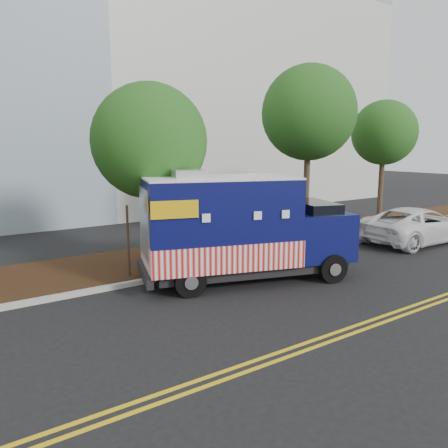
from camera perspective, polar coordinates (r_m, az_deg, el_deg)
ground at (r=13.24m, az=-3.17°, el=-8.42°), size 120.00×120.00×0.00m
curb at (r=14.37m, az=-6.08°, el=-6.63°), size 120.00×0.18×0.15m
mulch_strip at (r=16.19m, az=-9.62°, el=-4.80°), size 120.00×4.00×0.15m
centerline_near at (r=9.96m, az=10.69°, el=-15.00°), size 120.00×0.10×0.01m
centerline_far at (r=9.80m, az=11.75°, el=-15.47°), size 120.00×0.10×0.01m
tree_b at (r=14.85m, az=-9.70°, el=10.57°), size 3.82×3.82×6.28m
tree_c at (r=19.27m, az=11.02°, el=14.02°), size 3.99×3.99×7.59m
tree_d at (r=23.58m, az=20.18°, el=11.08°), size 3.20×3.20×6.47m
sign_post at (r=14.08m, az=-12.40°, el=-2.44°), size 0.06×0.06×2.40m
food_truck at (r=13.65m, az=1.76°, el=-0.90°), size 7.08×4.27×3.52m
white_car at (r=21.00m, az=23.95°, el=-0.14°), size 5.73×2.85×1.56m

